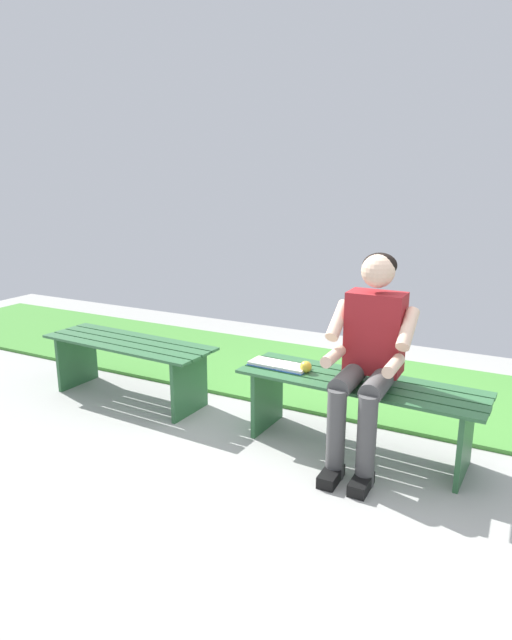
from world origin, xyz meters
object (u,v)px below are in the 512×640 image
Objects in this scene: bench_far at (129,356)px; person_seated at (369,351)px; apple at (306,367)px; bench_near at (358,399)px; book_open at (279,365)px.

person_seated is at bearing 176.97° from bench_far.
apple is at bearing -11.21° from person_seated.
bench_far is 1.13× the size of person_seated.
bench_far is 1.98m from person_seated.
bench_near is at bearing 180.00° from bench_far.
bench_near is 1.86m from bench_far.
person_seated reaches higher than book_open.
book_open reaches higher than bench_near.
apple is 0.19× the size of book_open.
book_open reaches higher than bench_far.
book_open is (0.20, -0.02, -0.03)m from apple.
apple reaches higher than book_open.
person_seated is at bearing 168.79° from apple.
book_open is (-1.30, -0.00, 0.14)m from bench_far.
bench_far is at bearing 2.92° from book_open.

